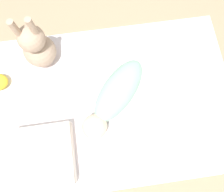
{
  "coord_description": "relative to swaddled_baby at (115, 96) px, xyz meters",
  "views": [
    {
      "loc": [
        0.0,
        0.29,
        1.35
      ],
      "look_at": [
        -0.04,
        -0.02,
        0.19
      ],
      "focal_mm": 35.0,
      "sensor_mm": 36.0,
      "label": 1
    }
  ],
  "objects": [
    {
      "name": "bunny_plush",
      "position": [
        0.38,
        -0.32,
        0.06
      ],
      "size": [
        0.18,
        0.18,
        0.38
      ],
      "color": "tan",
      "rests_on": "bed_mattress"
    },
    {
      "name": "pillow",
      "position": [
        0.41,
        0.26,
        -0.03
      ],
      "size": [
        0.31,
        0.31,
        0.1
      ],
      "color": "white",
      "rests_on": "bed_mattress"
    },
    {
      "name": "bed_mattress",
      "position": [
        0.06,
        0.01,
        -0.15
      ],
      "size": [
        1.48,
        0.94,
        0.14
      ],
      "color": "white",
      "rests_on": "ground_plane"
    },
    {
      "name": "ground_plane",
      "position": [
        0.06,
        0.01,
        -0.22
      ],
      "size": [
        12.0,
        12.0,
        0.0
      ],
      "primitive_type": "plane",
      "color": "#9E8466"
    },
    {
      "name": "swaddled_baby",
      "position": [
        0.0,
        0.0,
        0.0
      ],
      "size": [
        0.42,
        0.45,
        0.16
      ],
      "rotation": [
        0.0,
        0.0,
        0.85
      ],
      "color": "#99D6B2",
      "rests_on": "bed_mattress"
    }
  ]
}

